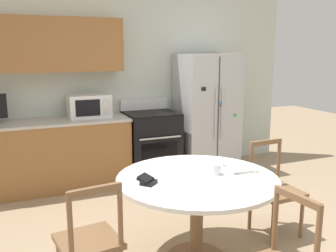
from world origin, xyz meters
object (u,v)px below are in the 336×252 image
refrigerator (206,113)px  dining_chair_right (274,190)px  wallet (147,180)px  candle_glass (216,170)px  dining_chair_left (90,242)px  oven_range (151,144)px  microwave (89,106)px

refrigerator → dining_chair_right: 2.12m
dining_chair_right → wallet: bearing=4.4°
refrigerator → dining_chair_right: refrigerator is taller
dining_chair_right → candle_glass: bearing=9.7°
dining_chair_right → candle_glass: dining_chair_right is taller
refrigerator → dining_chair_left: size_ratio=1.91×
wallet → oven_range: bearing=68.8°
dining_chair_right → oven_range: bearing=-78.1°
wallet → dining_chair_left: bearing=-162.0°
dining_chair_right → wallet: size_ratio=5.17×
microwave → wallet: (-0.02, -2.29, -0.28)m
microwave → dining_chair_left: (-0.51, -2.45, -0.62)m
dining_chair_left → candle_glass: (1.11, 0.16, 0.35)m
oven_range → wallet: (-0.86, -2.22, 0.31)m
dining_chair_right → candle_glass: 0.84m
microwave → refrigerator: bearing=-3.2°
oven_range → dining_chair_left: oven_range is taller
refrigerator → oven_range: bearing=178.2°
microwave → oven_range: bearing=-4.7°
refrigerator → microwave: bearing=176.8°
microwave → dining_chair_left: 2.58m
oven_range → candle_glass: size_ratio=12.57×
dining_chair_right → dining_chair_left: 1.88m
refrigerator → microwave: 1.72m
dining_chair_left → oven_range: bearing=53.0°
oven_range → dining_chair_right: oven_range is taller
oven_range → dining_chair_left: size_ratio=1.20×
oven_range → candle_glass: (-0.25, -2.23, 0.32)m
microwave → candle_glass: (0.60, -2.30, -0.27)m
dining_chair_left → wallet: dining_chair_left is taller
dining_chair_right → microwave: bearing=-59.6°
refrigerator → dining_chair_left: bearing=-133.3°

